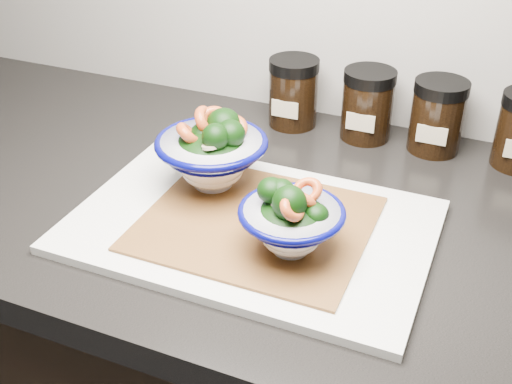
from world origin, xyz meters
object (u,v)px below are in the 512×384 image
at_px(bowl_right, 291,221).
at_px(spice_jar_c, 437,116).
at_px(cutting_board, 251,226).
at_px(bowl_left, 213,153).
at_px(spice_jar_b, 367,105).
at_px(spice_jar_a, 293,92).

height_order(bowl_right, spice_jar_c, same).
distance_m(cutting_board, bowl_left, 0.12).
bearing_deg(cutting_board, spice_jar_b, 78.00).
bearing_deg(spice_jar_c, bowl_left, -135.77).
bearing_deg(spice_jar_a, bowl_right, -70.25).
relative_size(cutting_board, bowl_right, 3.60).
distance_m(spice_jar_a, spice_jar_c, 0.23).
xyz_separation_m(bowl_right, spice_jar_c, (0.11, 0.35, 0.00)).
height_order(cutting_board, bowl_right, bowl_right).
relative_size(bowl_left, spice_jar_a, 1.35).
bearing_deg(spice_jar_c, spice_jar_a, 180.00).
distance_m(bowl_left, spice_jar_b, 0.29).
xyz_separation_m(spice_jar_a, spice_jar_c, (0.23, 0.00, 0.00)).
distance_m(bowl_left, spice_jar_c, 0.36).
xyz_separation_m(bowl_left, spice_jar_b, (0.15, 0.25, -0.01)).
height_order(bowl_left, spice_jar_a, bowl_left).
xyz_separation_m(cutting_board, spice_jar_a, (-0.06, 0.31, 0.05)).
relative_size(cutting_board, spice_jar_a, 3.98).
bearing_deg(spice_jar_c, bowl_right, -107.13).
bearing_deg(spice_jar_a, cutting_board, -79.43).
bearing_deg(spice_jar_a, bowl_left, -95.49).
bearing_deg(spice_jar_b, spice_jar_c, 0.00).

